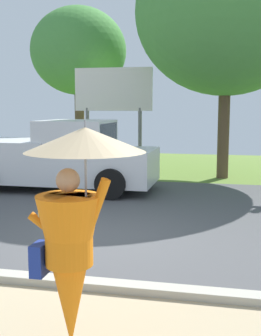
# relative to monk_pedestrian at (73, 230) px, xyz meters

# --- Properties ---
(ground_plane) EXTENTS (40.00, 22.00, 0.20)m
(ground_plane) POSITION_rel_monk_pedestrian_xyz_m (-0.78, 6.27, -1.18)
(ground_plane) COLOR #4C4C4F
(monk_pedestrian) EXTENTS (1.11, 1.08, 2.13)m
(monk_pedestrian) POSITION_rel_monk_pedestrian_xyz_m (0.00, 0.00, 0.00)
(monk_pedestrian) COLOR orange
(monk_pedestrian) RESTS_ON ground_plane
(pickup_truck) EXTENTS (5.20, 2.28, 1.88)m
(pickup_truck) POSITION_rel_monk_pedestrian_xyz_m (-3.06, 7.53, -0.27)
(pickup_truck) COLOR silver
(pickup_truck) RESTS_ON ground_plane
(roadside_billboard) EXTENTS (2.60, 0.12, 3.50)m
(roadside_billboard) POSITION_rel_monk_pedestrian_xyz_m (-2.36, 10.58, 1.41)
(roadside_billboard) COLOR slate
(roadside_billboard) RESTS_ON ground_plane
(tree_left_far) EXTENTS (3.57, 3.57, 5.92)m
(tree_left_far) POSITION_rel_monk_pedestrian_xyz_m (-4.18, 12.47, 3.13)
(tree_left_far) COLOR brown
(tree_left_far) RESTS_ON ground_plane
(tree_right_mid) EXTENTS (5.55, 5.55, 7.61)m
(tree_right_mid) POSITION_rel_monk_pedestrian_xyz_m (1.23, 10.44, 3.94)
(tree_right_mid) COLOR brown
(tree_right_mid) RESTS_ON ground_plane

